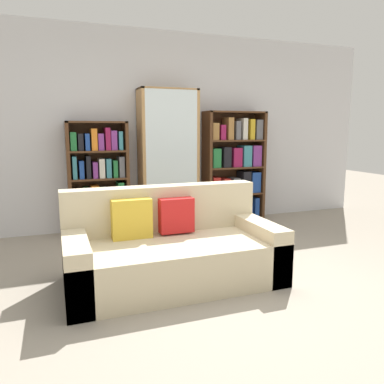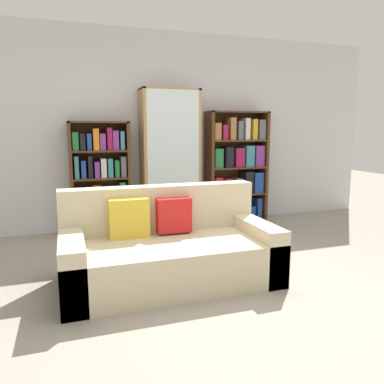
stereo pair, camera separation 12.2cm
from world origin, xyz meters
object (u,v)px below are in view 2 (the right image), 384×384
Objects in this scene: couch at (168,250)px; display_cabinet at (170,160)px; bookshelf_right at (237,169)px; bookshelf_left at (101,180)px; wine_bottle at (232,227)px.

couch is 0.98× the size of display_cabinet.
couch is at bearing -130.11° from bookshelf_right.
bookshelf_left is at bearing 178.99° from display_cabinet.
display_cabinet is at bearing -1.01° from bookshelf_left.
bookshelf_left reaches higher than wine_bottle.
display_cabinet is 1.29m from wine_bottle.
display_cabinet is 4.87× the size of wine_bottle.
bookshelf_left reaches higher than couch.
display_cabinet reaches higher than bookshelf_right.
display_cabinet is at bearing -179.10° from bookshelf_right.
bookshelf_left is at bearing 150.26° from wine_bottle.
couch is 1.28× the size of bookshelf_left.
bookshelf_right is 4.15× the size of wine_bottle.
display_cabinet is 1.05m from bookshelf_right.
wine_bottle is at bearing -29.74° from bookshelf_left.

